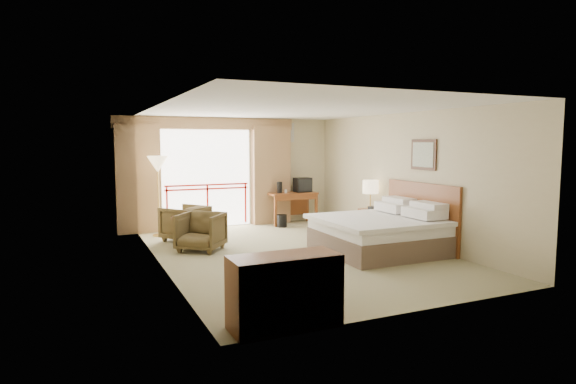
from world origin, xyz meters
name	(u,v)px	position (x,y,z in m)	size (l,w,h in m)	color
floor	(296,253)	(0.00, 0.00, 0.00)	(7.00, 7.00, 0.00)	gray
ceiling	(296,109)	(0.00, 0.00, 2.70)	(7.00, 7.00, 0.00)	white
wall_back	(238,172)	(0.00, 3.50, 1.35)	(5.00, 5.00, 0.00)	beige
wall_front	(419,203)	(0.00, -3.50, 1.35)	(5.00, 5.00, 0.00)	beige
wall_left	(160,187)	(-2.50, 0.00, 1.35)	(7.00, 7.00, 0.00)	beige
wall_right	(405,178)	(2.50, 0.00, 1.35)	(7.00, 7.00, 0.00)	beige
balcony_door	(207,179)	(-0.80, 3.48, 1.20)	(2.40, 2.40, 0.00)	white
balcony_railing	(207,194)	(-0.80, 3.46, 0.81)	(2.09, 0.03, 1.02)	red
curtain_left	(138,179)	(-2.45, 3.35, 1.25)	(1.00, 0.26, 2.50)	olive
curtain_right	(271,175)	(0.85, 3.35, 1.25)	(1.00, 0.26, 2.50)	olive
valance	(207,123)	(-0.80, 3.38, 2.55)	(4.40, 0.22, 0.28)	olive
hvac_vent	(285,133)	(1.30, 3.47, 2.35)	(0.50, 0.04, 0.50)	silver
bed	(381,233)	(1.50, -0.60, 0.38)	(2.13, 2.06, 0.97)	brown
headboard	(421,215)	(2.46, -0.60, 0.65)	(0.06, 2.10, 1.30)	brown
framed_art	(423,155)	(2.47, -0.60, 1.85)	(0.04, 0.72, 0.60)	black
nightstand	(371,222)	(2.28, 0.88, 0.30)	(0.42, 0.50, 0.59)	brown
table_lamp	(371,187)	(2.28, 0.93, 1.08)	(0.36, 0.36, 0.63)	tan
phone	(373,208)	(2.23, 0.73, 0.64)	(0.20, 0.16, 0.09)	black
desk	(291,199)	(1.32, 3.12, 0.63)	(1.24, 0.60, 0.81)	brown
tv	(303,185)	(1.62, 3.06, 0.99)	(0.41, 0.33, 0.38)	black
coffee_maker	(280,188)	(0.97, 3.06, 0.95)	(0.13, 0.13, 0.29)	black
cup	(286,191)	(1.12, 3.01, 0.85)	(0.06, 0.06, 0.09)	white
wastebasket	(282,221)	(0.87, 2.69, 0.15)	(0.25, 0.25, 0.31)	black
armchair_far	(186,241)	(-1.67, 2.01, 0.00)	(0.81, 0.83, 0.76)	#41331C
armchair_near	(201,250)	(-1.60, 0.93, 0.00)	(0.79, 0.82, 0.74)	#41331C
side_table	(184,225)	(-1.78, 1.60, 0.40)	(0.54, 0.54, 0.58)	black
book	(184,216)	(-1.78, 1.60, 0.59)	(0.19, 0.25, 0.02)	white
floor_lamp	(158,167)	(-2.09, 2.78, 1.54)	(0.46, 0.46, 1.79)	tan
dresser	(285,292)	(-1.69, -3.31, 0.42)	(1.25, 0.53, 0.83)	brown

